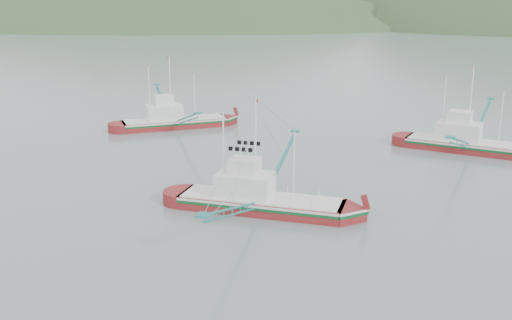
# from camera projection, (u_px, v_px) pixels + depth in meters

# --- Properties ---
(ground) EXTENTS (1200.00, 1200.00, 0.00)m
(ground) POSITION_uv_depth(u_px,v_px,m) (234.00, 220.00, 43.31)
(ground) COLOR slate
(ground) RESTS_ON ground
(main_boat) EXTENTS (13.22, 23.92, 9.68)m
(main_boat) POSITION_uv_depth(u_px,v_px,m) (258.00, 194.00, 45.09)
(main_boat) COLOR maroon
(main_boat) RESTS_ON ground
(bg_boat_right) EXTENTS (14.46, 24.96, 10.25)m
(bg_boat_right) POSITION_uv_depth(u_px,v_px,m) (470.00, 135.00, 63.16)
(bg_boat_right) COLOR maroon
(bg_boat_right) RESTS_ON ground
(bg_boat_left) EXTENTS (18.82, 22.17, 10.13)m
(bg_boat_left) POSITION_uv_depth(u_px,v_px,m) (174.00, 112.00, 75.44)
(bg_boat_left) COLOR maroon
(bg_boat_left) RESTS_ON ground
(headland_left) EXTENTS (448.00, 308.00, 210.00)m
(headland_left) POSITION_uv_depth(u_px,v_px,m) (159.00, 26.00, 425.51)
(headland_left) COLOR #324F29
(headland_left) RESTS_ON ground
(ridge_distant) EXTENTS (960.00, 400.00, 240.00)m
(ridge_distant) POSITION_uv_depth(u_px,v_px,m) (447.00, 21.00, 553.18)
(ridge_distant) COLOR slate
(ridge_distant) RESTS_ON ground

